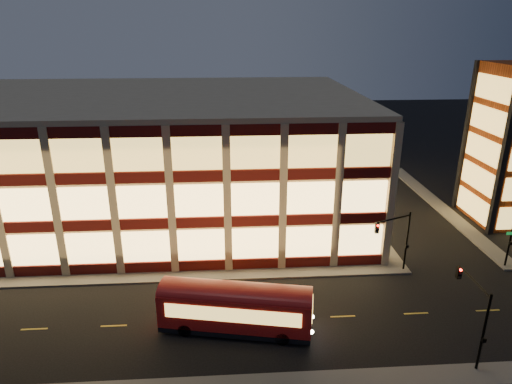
{
  "coord_description": "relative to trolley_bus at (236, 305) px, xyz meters",
  "views": [
    {
      "loc": [
        7.02,
        -36.1,
        22.03
      ],
      "look_at": [
        9.98,
        8.0,
        5.57
      ],
      "focal_mm": 32.0,
      "sensor_mm": 36.0,
      "label": 1
    }
  ],
  "objects": [
    {
      "name": "ground",
      "position": [
        -7.44,
        7.03,
        -2.14
      ],
      "size": [
        200.0,
        200.0,
        0.0
      ],
      "primitive_type": "plane",
      "color": "black",
      "rests_on": "ground"
    },
    {
      "name": "sidewalk_office_south",
      "position": [
        -10.44,
        8.03,
        -2.06
      ],
      "size": [
        54.0,
        2.0,
        0.15
      ],
      "primitive_type": "cube",
      "color": "#514F4C",
      "rests_on": "ground"
    },
    {
      "name": "sidewalk_office_east",
      "position": [
        15.56,
        24.03,
        -2.06
      ],
      "size": [
        2.0,
        30.0,
        0.15
      ],
      "primitive_type": "cube",
      "color": "#514F4C",
      "rests_on": "ground"
    },
    {
      "name": "sidewalk_tower_west",
      "position": [
        26.56,
        24.03,
        -2.06
      ],
      "size": [
        2.0,
        30.0,
        0.15
      ],
      "primitive_type": "cube",
      "color": "#514F4C",
      "rests_on": "ground"
    },
    {
      "name": "office_building",
      "position": [
        -10.35,
        23.94,
        5.11
      ],
      "size": [
        50.45,
        30.45,
        14.5
      ],
      "color": "tan",
      "rests_on": "ground"
    },
    {
      "name": "traffic_signal_far",
      "position": [
        14.77,
        7.27,
        1.98
      ],
      "size": [
        3.79,
        1.87,
        6.0
      ],
      "color": "black",
      "rests_on": "ground"
    },
    {
      "name": "traffic_signal_near",
      "position": [
        16.06,
        -4.0,
        1.99
      ],
      "size": [
        0.32,
        4.45,
        6.0
      ],
      "color": "black",
      "rests_on": "ground"
    },
    {
      "name": "trolley_bus",
      "position": [
        0.0,
        0.0,
        0.0
      ],
      "size": [
        11.72,
        5.05,
        3.85
      ],
      "rotation": [
        0.0,
        0.0,
        -0.2
      ],
      "color": "#9F0908",
      "rests_on": "ground"
    }
  ]
}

